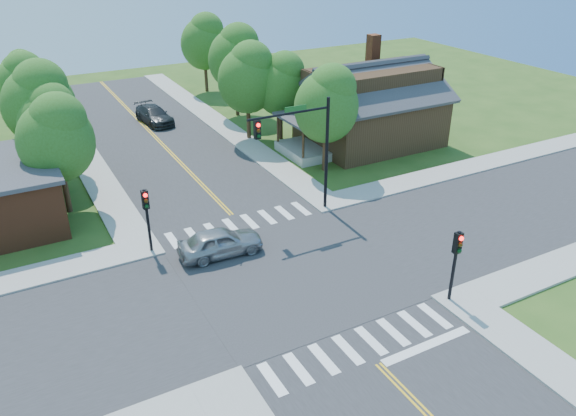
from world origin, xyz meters
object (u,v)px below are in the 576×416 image
signal_mast_ne (303,140)px  house_ne (370,103)px  signal_pole_nw (147,209)px  car_silver (220,243)px  car_dgrey (154,115)px  signal_pole_se (456,254)px

signal_mast_ne → house_ne: (11.19, 8.65, -1.52)m
house_ne → signal_pole_nw: bearing=-157.3°
car_silver → car_dgrey: size_ratio=0.87×
car_dgrey → signal_mast_ne: bearing=-89.6°
signal_mast_ne → signal_pole_nw: bearing=-179.9°
house_ne → car_silver: (-17.47, -10.73, -2.55)m
house_ne → car_dgrey: size_ratio=2.44×
signal_pole_se → car_silver: size_ratio=0.81×
signal_pole_se → house_ne: bearing=64.4°
house_ne → car_dgrey: house_ne is taller
house_ne → car_silver: bearing=-148.4°
signal_mast_ne → car_dgrey: 22.38m
signal_pole_se → signal_pole_nw: (-11.20, 11.20, 0.00)m
car_dgrey → signal_pole_nw: bearing=-114.1°
signal_pole_nw → car_dgrey: bearing=73.0°
car_silver → car_dgrey: (3.45, 23.91, -0.03)m
house_ne → signal_pole_se: bearing=-115.6°
signal_mast_ne → house_ne: bearing=37.7°
signal_pole_nw → car_silver: (3.24, -2.08, -1.88)m
signal_pole_se → car_dgrey: (-4.51, 33.03, -1.92)m
signal_mast_ne → signal_pole_nw: signal_mast_ne is taller
signal_mast_ne → signal_pole_se: signal_mast_ne is taller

